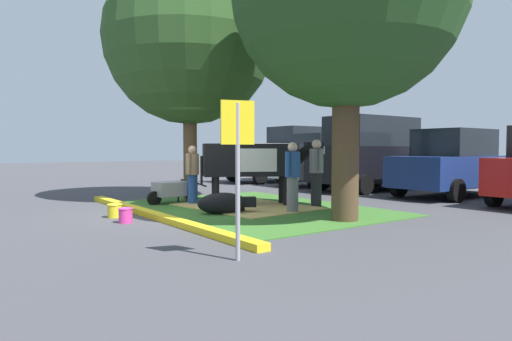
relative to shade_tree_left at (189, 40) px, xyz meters
The scene contains 18 objects.
ground_plane 5.17m from the shade_tree_left, 35.43° to the right, with size 80.00×80.00×0.00m, color #424247.
grass_island 5.18m from the shade_tree_left, ahead, with size 6.45×4.74×0.02m, color #386B28.
curb_yellow 5.58m from the shade_tree_left, 40.29° to the right, with size 7.65×0.24×0.12m, color yellow.
hay_bedding 5.06m from the shade_tree_left, ahead, with size 3.20×2.40×0.04m, color tan.
shade_tree_left is the anchor object (origin of this frame).
cow_holstein 4.09m from the shade_tree_left, 14.05° to the left, with size 1.71×2.96×1.60m.
calf_lying 5.26m from the shade_tree_left, 13.97° to the right, with size 0.86×1.32×0.48m.
person_handler 3.86m from the shade_tree_left, 24.98° to the right, with size 0.36×0.43×1.52m.
person_visitor_near 5.26m from the shade_tree_left, ahead, with size 0.34×0.50×1.59m.
person_visitor_far 5.19m from the shade_tree_left, 26.61° to the left, with size 0.52×0.34×1.66m.
wheelbarrow 4.24m from the shade_tree_left, 53.69° to the right, with size 0.64×1.61×0.63m.
parking_sign 7.76m from the shade_tree_left, 22.67° to the right, with size 0.16×0.43×2.06m.
bucket_yellow 5.57m from the shade_tree_left, 54.16° to the right, with size 0.32×0.32×0.28m.
bucket_pink 5.94m from the shade_tree_left, 45.41° to the right, with size 0.29×0.29×0.29m.
pickup_truck_maroon 8.49m from the shade_tree_left, 122.07° to the left, with size 2.26×5.42×2.42m.
sedan_silver 7.66m from the shade_tree_left, 101.60° to the left, with size 2.05×4.42×2.02m.
suv_black 7.27m from the shade_tree_left, 80.00° to the left, with size 2.15×4.62×2.52m.
hatchback_white 8.61m from the shade_tree_left, 60.26° to the left, with size 2.05×4.42×2.02m.
Camera 1 is at (9.26, -4.42, 1.45)m, focal length 31.53 mm.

